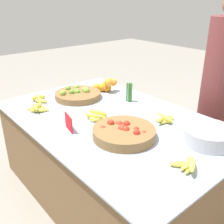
# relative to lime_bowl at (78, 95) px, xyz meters

# --- Properties ---
(ground_plane) EXTENTS (12.00, 12.00, 0.00)m
(ground_plane) POSITION_rel_lime_bowl_xyz_m (0.51, -0.04, -0.69)
(ground_plane) COLOR gray
(market_table) EXTENTS (1.76, 1.12, 0.65)m
(market_table) POSITION_rel_lime_bowl_xyz_m (0.51, -0.04, -0.36)
(market_table) COLOR brown
(market_table) RESTS_ON ground_plane
(lime_bowl) EXTENTS (0.40, 0.40, 0.10)m
(lime_bowl) POSITION_rel_lime_bowl_xyz_m (0.00, 0.00, 0.00)
(lime_bowl) COLOR olive
(lime_bowl) RESTS_ON market_table
(tomato_basket) EXTENTS (0.40, 0.40, 0.09)m
(tomato_basket) POSITION_rel_lime_bowl_xyz_m (0.77, -0.16, 0.00)
(tomato_basket) COLOR olive
(tomato_basket) RESTS_ON market_table
(orange_pile) EXTENTS (0.19, 0.20, 0.14)m
(orange_pile) POSITION_rel_lime_bowl_xyz_m (0.01, 0.30, 0.02)
(orange_pile) COLOR orange
(orange_pile) RESTS_ON market_table
(metal_bowl) EXTENTS (0.30, 0.30, 0.09)m
(metal_bowl) POSITION_rel_lime_bowl_xyz_m (1.15, 0.18, 0.02)
(metal_bowl) COLOR #B7B7BF
(metal_bowl) RESTS_ON market_table
(price_sign) EXTENTS (0.13, 0.03, 0.11)m
(price_sign) POSITION_rel_lime_bowl_xyz_m (0.47, -0.38, 0.02)
(price_sign) COLOR red
(price_sign) RESTS_ON market_table
(veg_bundle) EXTENTS (0.05, 0.04, 0.16)m
(veg_bundle) POSITION_rel_lime_bowl_xyz_m (0.35, 0.29, 0.05)
(veg_bundle) COLOR #428438
(veg_bundle) RESTS_ON market_table
(banana_bunch_front_center) EXTENTS (0.19, 0.15, 0.06)m
(banana_bunch_front_center) POSITION_rel_lime_bowl_xyz_m (0.46, -0.13, -0.01)
(banana_bunch_front_center) COLOR #EFDB4C
(banana_bunch_front_center) RESTS_ON market_table
(banana_bunch_back_center) EXTENTS (0.15, 0.19, 0.06)m
(banana_bunch_back_center) POSITION_rel_lime_bowl_xyz_m (0.80, 0.20, -0.01)
(banana_bunch_back_center) COLOR #EFDB4C
(banana_bunch_back_center) RESTS_ON market_table
(banana_bunch_front_left) EXTENTS (0.16, 0.16, 0.06)m
(banana_bunch_front_left) POSITION_rel_lime_bowl_xyz_m (1.23, -0.13, -0.01)
(banana_bunch_front_left) COLOR #EFDB4C
(banana_bunch_front_left) RESTS_ON market_table
(banana_bunch_middle_left) EXTENTS (0.18, 0.15, 0.06)m
(banana_bunch_middle_left) POSITION_rel_lime_bowl_xyz_m (-0.15, -0.29, -0.01)
(banana_bunch_middle_left) COLOR #EFDB4C
(banana_bunch_middle_left) RESTS_ON market_table
(banana_bunch_front_right) EXTENTS (0.16, 0.15, 0.06)m
(banana_bunch_front_right) POSITION_rel_lime_bowl_xyz_m (0.04, -0.40, -0.01)
(banana_bunch_front_right) COLOR #EFDB4C
(banana_bunch_front_right) RESTS_ON market_table
(vendor_person) EXTENTS (0.31, 0.31, 1.50)m
(vendor_person) POSITION_rel_lime_bowl_xyz_m (0.82, 0.88, 0.01)
(vendor_person) COLOR brown
(vendor_person) RESTS_ON ground_plane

